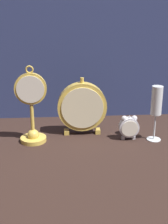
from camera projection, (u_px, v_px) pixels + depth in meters
name	position (u px, v px, depth m)	size (l,w,h in m)	color
ground_plane	(86.00, 145.00, 1.18)	(4.00, 4.00, 0.00)	black
fabric_backdrop_drape	(80.00, 52.00, 1.39)	(1.29, 0.01, 0.61)	navy
pocket_watch_on_stand	(32.00, 112.00, 1.18)	(0.12, 0.10, 0.30)	gold
alarm_clock_twin_bell	(129.00, 126.00, 1.21)	(0.08, 0.03, 0.10)	silver
mantel_clock_silver	(82.00, 107.00, 1.25)	(0.20, 0.04, 0.24)	gold
champagne_flute	(156.00, 105.00, 1.18)	(0.05, 0.05, 0.22)	silver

